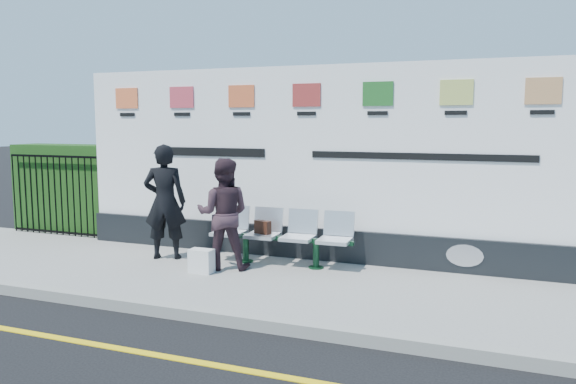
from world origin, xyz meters
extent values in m
plane|color=black|center=(0.00, 0.00, 0.00)|extent=(80.00, 80.00, 0.00)
cube|color=gray|center=(0.00, 2.50, 0.06)|extent=(14.00, 3.00, 0.12)
cube|color=gray|center=(0.00, 1.00, 0.07)|extent=(14.00, 0.18, 0.14)
cube|color=yellow|center=(0.00, 0.00, 0.00)|extent=(14.00, 0.10, 0.01)
cube|color=black|center=(0.50, 3.85, 0.37)|extent=(8.00, 0.30, 0.50)
cube|color=white|center=(0.50, 3.85, 1.87)|extent=(8.00, 0.14, 2.50)
cube|color=#1C4615|center=(-4.58, 4.30, 0.97)|extent=(2.35, 0.70, 1.70)
imported|color=black|center=(-1.57, 2.99, 1.02)|extent=(0.77, 0.64, 1.80)
imported|color=#332129|center=(-0.43, 2.77, 0.93)|extent=(0.94, 0.82, 1.63)
cube|color=#32170E|center=(-0.01, 3.24, 0.68)|extent=(0.28, 0.18, 0.20)
cube|color=silver|center=(-0.62, 2.44, 0.29)|extent=(0.34, 0.20, 0.34)
camera|label=1|loc=(3.34, -4.42, 2.26)|focal=35.00mm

